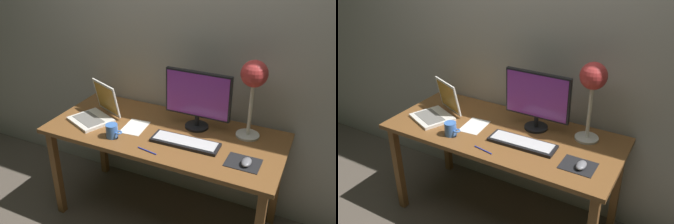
% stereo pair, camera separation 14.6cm
% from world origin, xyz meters
% --- Properties ---
extents(ground_plane, '(4.80, 4.80, 0.00)m').
position_xyz_m(ground_plane, '(0.00, 0.00, 0.00)').
color(ground_plane, brown).
rests_on(ground_plane, ground).
extents(back_wall, '(4.80, 0.06, 2.60)m').
position_xyz_m(back_wall, '(0.00, 0.40, 1.30)').
color(back_wall, '#A8A099').
rests_on(back_wall, ground).
extents(desk, '(1.60, 0.70, 0.74)m').
position_xyz_m(desk, '(0.00, 0.00, 0.66)').
color(desk, brown).
rests_on(desk, ground).
extents(monitor, '(0.45, 0.16, 0.40)m').
position_xyz_m(monitor, '(0.17, 0.15, 0.97)').
color(monitor, black).
rests_on(monitor, desk).
extents(keyboard_main, '(0.44, 0.15, 0.03)m').
position_xyz_m(keyboard_main, '(0.19, -0.09, 0.75)').
color(keyboard_main, black).
rests_on(keyboard_main, desk).
extents(laptop, '(0.36, 0.37, 0.26)m').
position_xyz_m(laptop, '(-0.51, -0.03, 0.81)').
color(laptop, silver).
rests_on(laptop, desk).
extents(desk_lamp, '(0.17, 0.17, 0.52)m').
position_xyz_m(desk_lamp, '(0.52, 0.18, 1.14)').
color(desk_lamp, beige).
rests_on(desk_lamp, desk).
extents(mousepad, '(0.20, 0.16, 0.00)m').
position_xyz_m(mousepad, '(0.58, -0.14, 0.74)').
color(mousepad, black).
rests_on(mousepad, desk).
extents(mouse, '(0.06, 0.10, 0.03)m').
position_xyz_m(mouse, '(0.60, -0.15, 0.76)').
color(mouse, slate).
rests_on(mouse, mousepad).
extents(coffee_mug, '(0.11, 0.08, 0.09)m').
position_xyz_m(coffee_mug, '(-0.27, -0.21, 0.79)').
color(coffee_mug, '#3F72CC').
rests_on(coffee_mug, desk).
extents(paper_sheet_near_mouse, '(0.17, 0.22, 0.00)m').
position_xyz_m(paper_sheet_near_mouse, '(-0.21, -0.04, 0.74)').
color(paper_sheet_near_mouse, white).
rests_on(paper_sheet_near_mouse, desk).
extents(pen, '(0.14, 0.03, 0.01)m').
position_xyz_m(pen, '(0.01, -0.27, 0.74)').
color(pen, '#2633A5').
rests_on(pen, desk).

